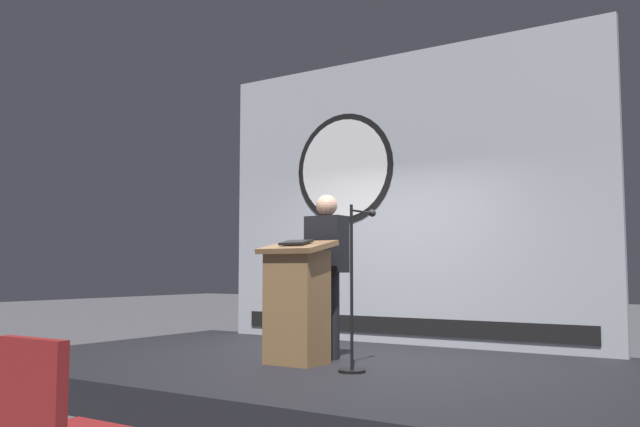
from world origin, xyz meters
name	(u,v)px	position (x,y,z in m)	size (l,w,h in m)	color
ground_plane	(317,392)	(0.00, 0.00, 0.00)	(40.00, 40.00, 0.00)	#4C4C51
stage_platform	(317,377)	(0.00, 0.00, 0.15)	(6.40, 4.00, 0.30)	black
banner_display	(399,197)	(-0.03, 1.85, 2.08)	(5.06, 0.12, 3.56)	#B2B7C1
podium	(297,302)	(-0.04, -0.28, 0.88)	(0.64, 0.50, 1.18)	olive
speaker_person	(327,274)	(-0.01, 0.20, 1.15)	(0.40, 0.26, 1.66)	black
microphone_stand	(355,312)	(0.66, -0.38, 0.82)	(0.24, 0.54, 1.47)	black
audience_chair_left	(54,424)	(1.00, -3.64, 0.49)	(0.44, 0.45, 0.89)	black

